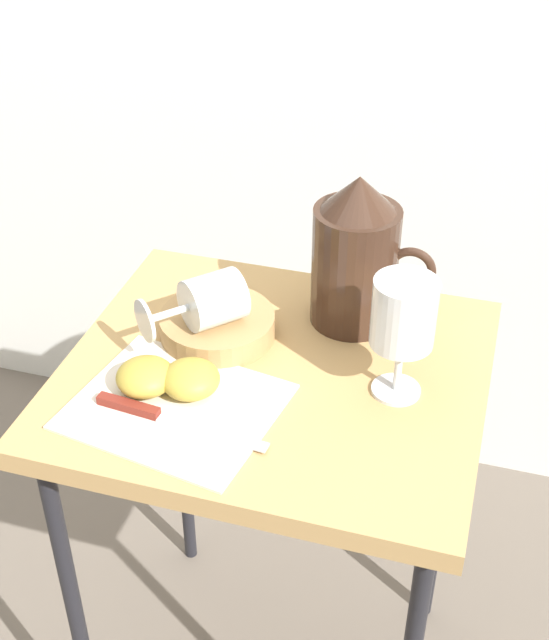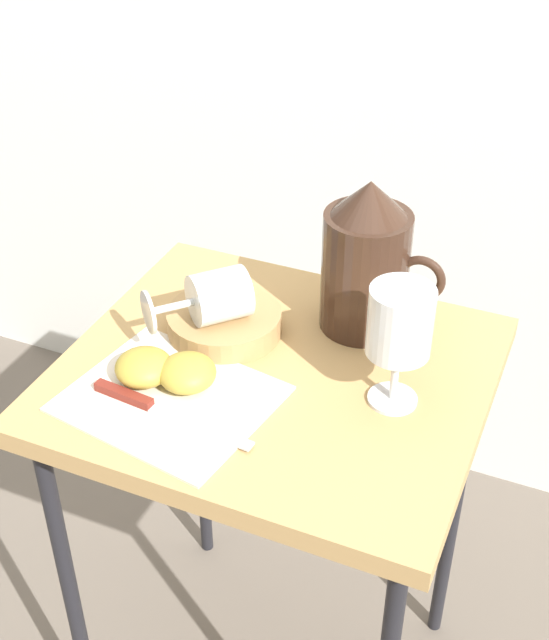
{
  "view_description": "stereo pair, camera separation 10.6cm",
  "coord_description": "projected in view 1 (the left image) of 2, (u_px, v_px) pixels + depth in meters",
  "views": [
    {
      "loc": [
        0.26,
        -0.87,
        1.41
      ],
      "look_at": [
        0.0,
        0.0,
        0.77
      ],
      "focal_mm": 48.57,
      "sensor_mm": 36.0,
      "label": 1
    },
    {
      "loc": [
        0.36,
        -0.83,
        1.41
      ],
      "look_at": [
        0.0,
        0.0,
        0.77
      ],
      "focal_mm": 48.57,
      "sensor_mm": 36.0,
      "label": 2
    }
  ],
  "objects": [
    {
      "name": "knife",
      "position": [
        155.0,
        414.0,
        1.07
      ],
      "size": [
        0.23,
        0.04,
        0.01
      ],
      "color": "silver",
      "rests_on": "linen_napkin"
    },
    {
      "name": "pitcher",
      "position": [
        355.0,
        264.0,
        1.2
      ],
      "size": [
        0.17,
        0.12,
        0.23
      ],
      "color": "#382319",
      "rests_on": "table"
    },
    {
      "name": "table",
      "position": [
        274.0,
        408.0,
        1.2
      ],
      "size": [
        0.56,
        0.49,
        0.69
      ],
      "color": "tan",
      "rests_on": "ground_plane"
    },
    {
      "name": "curtain_drape",
      "position": [
        379.0,
        42.0,
        1.53
      ],
      "size": [
        2.4,
        0.03,
        1.87
      ],
      "primitive_type": "cube",
      "color": "white",
      "rests_on": "ground_plane"
    },
    {
      "name": "basket_tray",
      "position": [
        217.0,
        326.0,
        1.21
      ],
      "size": [
        0.16,
        0.16,
        0.03
      ],
      "primitive_type": "cylinder",
      "color": "#AD8451",
      "rests_on": "table"
    },
    {
      "name": "linen_napkin",
      "position": [
        175.0,
        406.0,
        1.09
      ],
      "size": [
        0.28,
        0.25,
        0.0
      ],
      "primitive_type": "cube",
      "rotation": [
        0.0,
        0.0,
        -0.17
      ],
      "color": "silver",
      "rests_on": "table"
    },
    {
      "name": "apple_half_left",
      "position": [
        145.0,
        377.0,
        1.1
      ],
      "size": [
        0.08,
        0.08,
        0.04
      ],
      "primitive_type": "ellipsoid",
      "color": "#B29938",
      "rests_on": "linen_napkin"
    },
    {
      "name": "wine_glass_tipped_near",
      "position": [
        210.0,
        301.0,
        1.16
      ],
      "size": [
        0.14,
        0.15,
        0.07
      ],
      "color": "silver",
      "rests_on": "basket_tray"
    },
    {
      "name": "wine_glass_upright",
      "position": [
        403.0,
        321.0,
        1.05
      ],
      "size": [
        0.08,
        0.08,
        0.17
      ],
      "color": "silver",
      "rests_on": "table"
    },
    {
      "name": "apple_half_right",
      "position": [
        191.0,
        379.0,
        1.1
      ],
      "size": [
        0.08,
        0.08,
        0.04
      ],
      "primitive_type": "ellipsoid",
      "color": "#B29938",
      "rests_on": "linen_napkin"
    }
  ]
}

